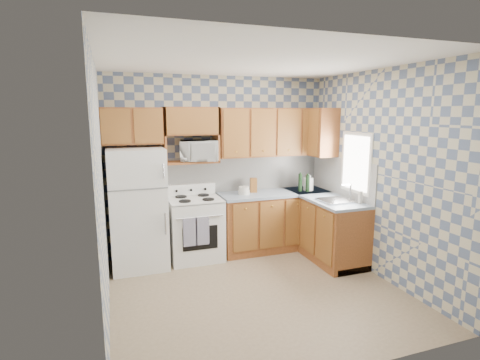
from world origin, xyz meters
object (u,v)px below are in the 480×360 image
refrigerator (138,209)px  microwave (199,151)px  electric_kettle (308,184)px  stove_body (195,229)px

refrigerator → microwave: bearing=9.8°
refrigerator → electric_kettle: (2.66, -0.00, 0.18)m
refrigerator → microwave: microwave is taller
electric_kettle → stove_body: bearing=179.1°
microwave → stove_body: bearing=-117.4°
microwave → electric_kettle: size_ratio=2.70×
stove_body → microwave: 1.16m
stove_body → electric_kettle: electric_kettle is taller
stove_body → electric_kettle: size_ratio=4.47×
stove_body → electric_kettle: (1.86, -0.03, 0.57)m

